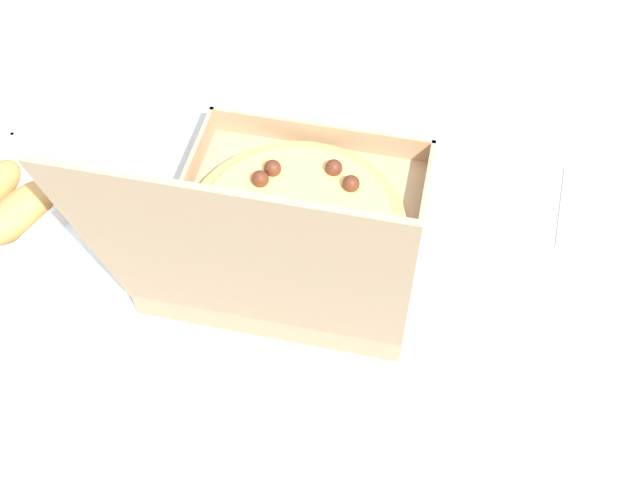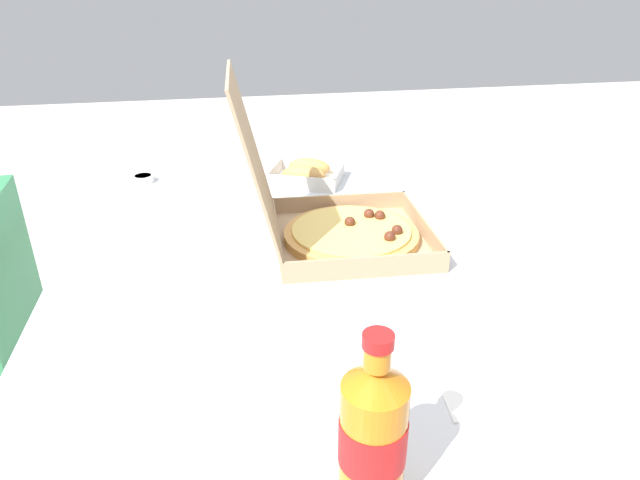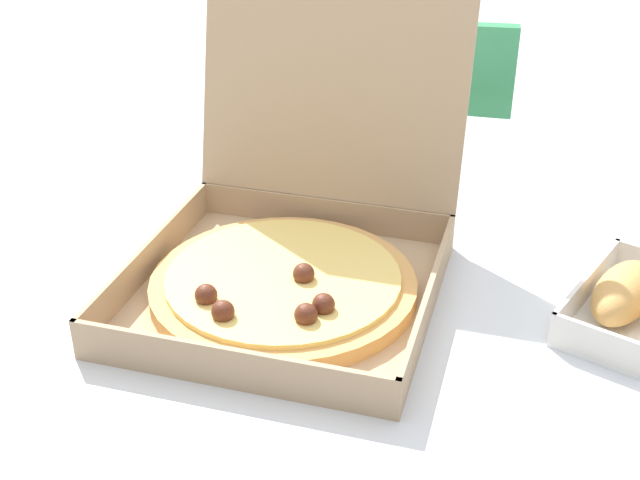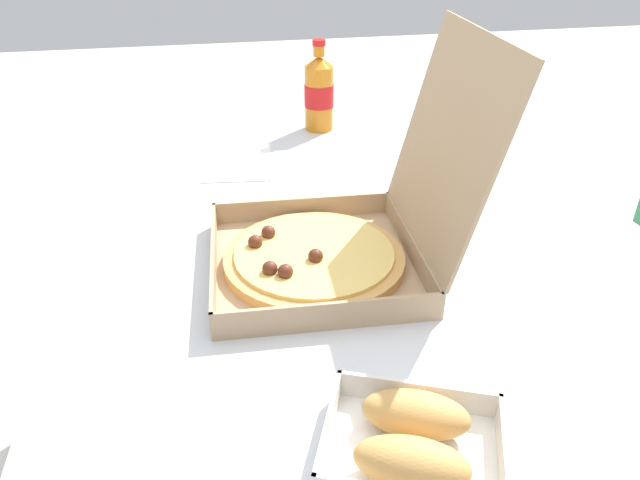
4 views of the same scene
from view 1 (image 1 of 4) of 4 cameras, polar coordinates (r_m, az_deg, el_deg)
The scene contains 4 objects.
dining_table at distance 1.02m, azimuth -0.70°, elevation -6.59°, with size 1.45×1.01×0.71m.
pizza_box_open at distance 0.97m, azimuth -2.35°, elevation 0.72°, with size 0.35×0.42×0.36m.
bread_side_box at distance 1.11m, azimuth -22.39°, elevation 2.47°, with size 0.21×0.23×0.06m.
paper_menu at distance 1.12m, azimuth 22.58°, elevation 1.32°, with size 0.21×0.15×0.00m, color white.
Camera 1 is at (-0.09, 0.50, 1.52)m, focal length 43.16 mm.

